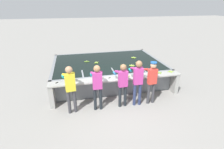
# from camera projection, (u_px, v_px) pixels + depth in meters

# --- Properties ---
(ground_plane) EXTENTS (80.00, 80.00, 0.00)m
(ground_plane) POSITION_uv_depth(u_px,v_px,m) (119.00, 101.00, 6.80)
(ground_plane) COLOR gray
(ground_plane) RESTS_ON ground
(wash_tank) EXTENTS (5.14, 3.61, 0.91)m
(wash_tank) POSITION_uv_depth(u_px,v_px,m) (107.00, 70.00, 8.65)
(wash_tank) COLOR gray
(wash_tank) RESTS_ON ground
(work_ledge) EXTENTS (5.14, 0.45, 0.91)m
(work_ledge) POSITION_uv_depth(u_px,v_px,m) (118.00, 84.00, 6.75)
(work_ledge) COLOR #9E9E99
(work_ledge) RESTS_ON ground
(worker_0) EXTENTS (0.48, 0.74, 1.71)m
(worker_0) POSITION_uv_depth(u_px,v_px,m) (70.00, 85.00, 5.77)
(worker_0) COLOR #38383D
(worker_0) RESTS_ON ground
(worker_1) EXTENTS (0.42, 0.72, 1.68)m
(worker_1) POSITION_uv_depth(u_px,v_px,m) (97.00, 83.00, 5.96)
(worker_1) COLOR #1E2328
(worker_1) RESTS_ON ground
(worker_2) EXTENTS (0.43, 0.72, 1.64)m
(worker_2) POSITION_uv_depth(u_px,v_px,m) (123.00, 82.00, 6.17)
(worker_2) COLOR #1E2328
(worker_2) RESTS_ON ground
(worker_3) EXTENTS (0.43, 0.73, 1.74)m
(worker_3) POSITION_uv_depth(u_px,v_px,m) (138.00, 79.00, 6.23)
(worker_3) COLOR navy
(worker_3) RESTS_ON ground
(worker_4) EXTENTS (0.45, 0.73, 1.65)m
(worker_4) POSITION_uv_depth(u_px,v_px,m) (152.00, 79.00, 6.37)
(worker_4) COLOR #38383D
(worker_4) RESTS_ON ground
(banana_bunch_floating_0) EXTENTS (0.28, 0.28, 0.08)m
(banana_bunch_floating_0) POSITION_uv_depth(u_px,v_px,m) (138.00, 63.00, 8.25)
(banana_bunch_floating_0) COLOR #75A333
(banana_bunch_floating_0) RESTS_ON wash_tank
(banana_bunch_floating_1) EXTENTS (0.28, 0.28, 0.08)m
(banana_bunch_floating_1) POSITION_uv_depth(u_px,v_px,m) (87.00, 61.00, 8.44)
(banana_bunch_floating_1) COLOR #75A333
(banana_bunch_floating_1) RESTS_ON wash_tank
(banana_bunch_floating_2) EXTENTS (0.27, 0.28, 0.08)m
(banana_bunch_floating_2) POSITION_uv_depth(u_px,v_px,m) (123.00, 65.00, 7.94)
(banana_bunch_floating_2) COLOR #8CB738
(banana_bunch_floating_2) RESTS_ON wash_tank
(banana_bunch_floating_3) EXTENTS (0.28, 0.28, 0.08)m
(banana_bunch_floating_3) POSITION_uv_depth(u_px,v_px,m) (132.00, 66.00, 7.90)
(banana_bunch_floating_3) COLOR #9EC642
(banana_bunch_floating_3) RESTS_ON wash_tank
(banana_bunch_floating_4) EXTENTS (0.27, 0.27, 0.08)m
(banana_bunch_floating_4) POSITION_uv_depth(u_px,v_px,m) (96.00, 63.00, 8.29)
(banana_bunch_floating_4) COLOR #9EC642
(banana_bunch_floating_4) RESTS_ON wash_tank
(banana_bunch_floating_5) EXTENTS (0.28, 0.28, 0.08)m
(banana_bunch_floating_5) POSITION_uv_depth(u_px,v_px,m) (134.00, 58.00, 9.04)
(banana_bunch_floating_5) COLOR #9EC642
(banana_bunch_floating_5) RESTS_ON wash_tank
(banana_bunch_ledge_0) EXTENTS (0.27, 0.28, 0.08)m
(banana_bunch_ledge_0) POSITION_uv_depth(u_px,v_px,m) (159.00, 73.00, 7.10)
(banana_bunch_ledge_0) COLOR #75A333
(banana_bunch_ledge_0) RESTS_ON work_ledge
(banana_bunch_ledge_1) EXTENTS (0.27, 0.28, 0.08)m
(banana_bunch_ledge_1) POSITION_uv_depth(u_px,v_px,m) (127.00, 76.00, 6.75)
(banana_bunch_ledge_1) COLOR #93BC3D
(banana_bunch_ledge_1) RESTS_ON work_ledge
(banana_bunch_ledge_2) EXTENTS (0.28, 0.28, 0.08)m
(banana_bunch_ledge_2) POSITION_uv_depth(u_px,v_px,m) (171.00, 72.00, 7.21)
(banana_bunch_ledge_2) COLOR #8CB738
(banana_bunch_ledge_2) RESTS_ON work_ledge
(knife_0) EXTENTS (0.28, 0.26, 0.02)m
(knife_0) POSITION_uv_depth(u_px,v_px,m) (58.00, 82.00, 6.29)
(knife_0) COLOR silver
(knife_0) RESTS_ON work_ledge
(knife_1) EXTENTS (0.31, 0.22, 0.02)m
(knife_1) POSITION_uv_depth(u_px,v_px,m) (111.00, 77.00, 6.68)
(knife_1) COLOR silver
(knife_1) RESTS_ON work_ledge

